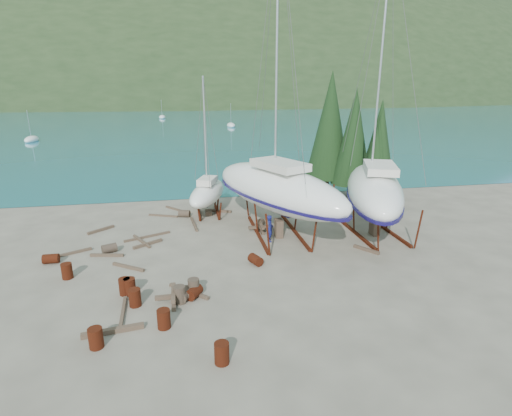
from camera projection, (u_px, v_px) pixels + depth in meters
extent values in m
plane|color=#5F584B|center=(231.00, 266.00, 23.45)|extent=(600.00, 600.00, 0.00)
plane|color=#1C6F8D|center=(182.00, 98.00, 319.18)|extent=(700.00, 700.00, 0.00)
ellipsoid|color=#213219|center=(182.00, 98.00, 323.88)|extent=(800.00, 360.00, 110.00)
cube|color=beige|center=(57.00, 102.00, 190.73)|extent=(6.00, 5.00, 4.00)
cube|color=#A54C2D|center=(56.00, 96.00, 189.90)|extent=(6.60, 5.60, 1.60)
cube|color=beige|center=(143.00, 102.00, 197.73)|extent=(6.00, 5.00, 4.00)
cube|color=#A54C2D|center=(143.00, 96.00, 196.90)|extent=(6.60, 5.60, 1.60)
cube|color=beige|center=(243.00, 101.00, 206.49)|extent=(6.00, 5.00, 4.00)
cube|color=#A54C2D|center=(243.00, 95.00, 205.66)|extent=(6.60, 5.60, 1.60)
cylinder|color=black|center=(350.00, 192.00, 36.66)|extent=(0.36, 0.36, 1.60)
cone|color=black|center=(354.00, 137.00, 35.18)|extent=(3.60, 3.60, 8.40)
cylinder|color=black|center=(375.00, 198.00, 35.08)|extent=(0.36, 0.36, 1.36)
cone|color=black|center=(379.00, 150.00, 33.82)|extent=(3.06, 3.06, 7.14)
cylinder|color=black|center=(327.00, 186.00, 38.24)|extent=(0.36, 0.36, 1.84)
cone|color=black|center=(330.00, 125.00, 36.54)|extent=(4.14, 4.14, 9.66)
cylinder|color=black|center=(375.00, 188.00, 38.15)|extent=(0.36, 0.36, 1.44)
cone|color=black|center=(379.00, 141.00, 36.82)|extent=(3.24, 3.24, 7.56)
ellipsoid|color=white|center=(31.00, 140.00, 74.41)|extent=(2.00, 5.00, 1.40)
cylinder|color=silver|center=(29.00, 124.00, 73.57)|extent=(0.08, 0.08, 5.00)
ellipsoid|color=white|center=(231.00, 125.00, 100.19)|extent=(2.00, 5.00, 1.40)
cylinder|color=silver|center=(231.00, 114.00, 99.35)|extent=(0.08, 0.08, 5.00)
ellipsoid|color=white|center=(162.00, 117.00, 125.21)|extent=(2.00, 5.00, 1.40)
cylinder|color=silver|center=(162.00, 108.00, 124.36)|extent=(0.08, 0.08, 5.00)
ellipsoid|color=white|center=(277.00, 189.00, 27.66)|extent=(9.11, 13.68, 3.10)
cube|color=#130D45|center=(279.00, 207.00, 27.36)|extent=(1.23, 2.27, 1.00)
cube|color=silver|center=(280.00, 165.00, 26.50)|extent=(3.61, 4.51, 0.50)
cylinder|color=silver|center=(277.00, 40.00, 25.43)|extent=(0.14, 0.14, 15.94)
cube|color=#521D0E|center=(258.00, 233.00, 28.38)|extent=(0.18, 7.31, 0.20)
cube|color=#521D0E|center=(294.00, 231.00, 28.85)|extent=(0.18, 7.31, 0.20)
cube|color=brown|center=(279.00, 228.00, 27.83)|extent=(0.50, 0.80, 1.27)
ellipsoid|color=white|center=(374.00, 190.00, 28.05)|extent=(7.70, 12.80, 2.91)
cube|color=#130D45|center=(377.00, 206.00, 27.77)|extent=(1.02, 2.17, 1.00)
cube|color=silver|center=(380.00, 168.00, 26.97)|extent=(3.15, 4.16, 0.50)
cylinder|color=silver|center=(382.00, 55.00, 25.98)|extent=(0.14, 0.14, 14.80)
cube|color=#521D0E|center=(354.00, 231.00, 28.74)|extent=(0.18, 6.78, 0.20)
cube|color=#521D0E|center=(386.00, 229.00, 29.17)|extent=(0.18, 6.78, 0.20)
cube|color=brown|center=(375.00, 227.00, 28.23)|extent=(0.50, 0.80, 1.18)
ellipsoid|color=white|center=(207.00, 193.00, 32.52)|extent=(4.34, 7.11, 1.75)
cube|color=#130D45|center=(208.00, 199.00, 32.33)|extent=(0.65, 1.23, 1.00)
cube|color=silver|center=(207.00, 181.00, 31.87)|extent=(1.80, 2.32, 0.50)
cylinder|color=silver|center=(205.00, 130.00, 31.35)|extent=(0.14, 0.14, 8.15)
cube|color=#521D0E|center=(199.00, 213.00, 32.88)|extent=(0.18, 3.73, 0.20)
cube|color=#521D0E|center=(217.00, 212.00, 33.14)|extent=(0.18, 3.73, 0.20)
cube|color=brown|center=(208.00, 213.00, 32.67)|extent=(0.50, 0.80, 0.37)
imported|color=#131655|center=(270.00, 228.00, 26.97)|extent=(0.49, 0.70, 1.86)
cylinder|color=#521D0E|center=(135.00, 298.00, 19.17)|extent=(0.58, 0.58, 0.88)
cylinder|color=#2D2823|center=(184.00, 294.00, 19.75)|extent=(0.87, 1.03, 0.58)
cylinder|color=#521D0E|center=(51.00, 259.00, 23.79)|extent=(0.89, 0.59, 0.58)
cylinder|color=#521D0E|center=(164.00, 319.00, 17.42)|extent=(0.58, 0.58, 0.88)
cylinder|color=#2D2823|center=(180.00, 295.00, 19.43)|extent=(0.58, 0.58, 0.88)
cylinder|color=#521D0E|center=(256.00, 260.00, 23.65)|extent=(0.87, 1.03, 0.58)
cylinder|color=#521D0E|center=(222.00, 353.00, 15.20)|extent=(0.58, 0.58, 0.88)
cylinder|color=#521D0E|center=(67.00, 271.00, 21.90)|extent=(0.58, 0.58, 0.88)
cylinder|color=#2D2823|center=(184.00, 214.00, 32.12)|extent=(1.01, 0.81, 0.58)
cylinder|color=#521D0E|center=(125.00, 286.00, 20.22)|extent=(0.58, 0.58, 0.88)
cylinder|color=#2D2823|center=(260.00, 224.00, 29.76)|extent=(0.89, 1.04, 0.58)
cylinder|color=#521D0E|center=(194.00, 292.00, 19.95)|extent=(0.96, 1.05, 0.58)
cylinder|color=#521D0E|center=(96.00, 338.00, 16.11)|extent=(0.58, 0.58, 0.88)
cylinder|color=#521D0E|center=(130.00, 286.00, 20.22)|extent=(0.58, 0.58, 0.88)
cylinder|color=#2D2823|center=(109.00, 248.00, 25.30)|extent=(1.04, 0.88, 0.58)
cylinder|color=#2D2823|center=(194.00, 287.00, 20.15)|extent=(0.58, 0.58, 0.88)
cube|color=brown|center=(163.00, 216.00, 32.31)|extent=(2.35, 1.06, 0.14)
cube|color=brown|center=(366.00, 250.00, 25.60)|extent=(1.19, 1.60, 0.19)
cube|color=brown|center=(101.00, 230.00, 29.09)|extent=(1.70, 1.51, 0.19)
cube|color=brown|center=(123.00, 313.00, 18.52)|extent=(0.27, 2.96, 0.15)
cube|color=brown|center=(107.00, 255.00, 24.79)|extent=(2.07, 0.58, 0.17)
cube|color=brown|center=(189.00, 291.00, 20.47)|extent=(2.00, 1.94, 0.16)
cube|color=brown|center=(220.00, 211.00, 33.41)|extent=(1.96, 0.91, 0.19)
cube|color=brown|center=(148.00, 244.00, 26.53)|extent=(1.85, 1.34, 0.19)
cube|color=brown|center=(176.00, 209.00, 33.93)|extent=(1.77, 2.03, 0.15)
cube|color=brown|center=(194.00, 224.00, 30.34)|extent=(0.48, 3.08, 0.16)
cube|color=brown|center=(142.00, 241.00, 27.02)|extent=(1.37, 2.43, 0.15)
cube|color=brown|center=(128.00, 267.00, 23.19)|extent=(1.95, 1.44, 0.17)
cube|color=brown|center=(148.00, 237.00, 27.86)|extent=(3.07, 1.45, 0.15)
cube|color=brown|center=(113.00, 331.00, 17.14)|extent=(2.58, 0.59, 0.23)
cube|color=brown|center=(72.00, 253.00, 25.13)|extent=(2.21, 1.24, 0.16)
cube|color=brown|center=(174.00, 300.00, 19.60)|extent=(0.20, 1.80, 0.20)
cube|color=brown|center=(174.00, 296.00, 19.54)|extent=(1.80, 0.20, 0.20)
cube|color=brown|center=(173.00, 293.00, 19.48)|extent=(0.20, 1.80, 0.20)
cube|color=brown|center=(261.00, 230.00, 29.11)|extent=(0.20, 1.80, 0.20)
cube|color=brown|center=(261.00, 227.00, 29.05)|extent=(1.80, 0.20, 0.20)
cube|color=brown|center=(261.00, 224.00, 28.99)|extent=(0.20, 1.80, 0.20)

